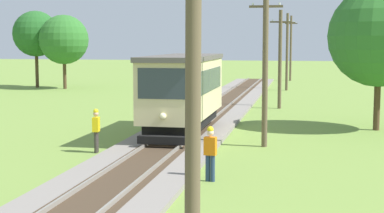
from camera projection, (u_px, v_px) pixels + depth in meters
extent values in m
cube|color=beige|center=(183.00, 88.00, 27.30)|extent=(2.50, 8.00, 2.60)
cube|color=#56514C|center=(183.00, 58.00, 27.14)|extent=(2.60, 8.32, 0.22)
cube|color=black|center=(183.00, 121.00, 27.47)|extent=(2.10, 7.04, 0.44)
cube|color=#2D3842|center=(163.00, 84.00, 23.33)|extent=(2.10, 0.03, 1.25)
cube|color=#2D3842|center=(210.00, 80.00, 27.02)|extent=(0.02, 6.72, 1.04)
sphere|color=#F4EAB2|center=(163.00, 116.00, 23.43)|extent=(0.28, 0.28, 0.28)
cylinder|color=black|center=(190.00, 40.00, 28.61)|extent=(0.05, 1.67, 1.19)
cube|color=black|center=(162.00, 140.00, 23.40)|extent=(2.00, 0.36, 0.32)
cylinder|color=black|center=(173.00, 128.00, 25.29)|extent=(1.54, 0.80, 0.80)
cylinder|color=black|center=(192.00, 115.00, 29.66)|extent=(1.54, 0.80, 0.80)
cylinder|color=brown|center=(193.00, 83.00, 8.68)|extent=(0.24, 0.45, 7.68)
cylinder|color=brown|center=(265.00, 68.00, 24.28)|extent=(0.24, 0.36, 6.71)
cube|color=brown|center=(266.00, 6.00, 23.99)|extent=(1.40, 0.10, 0.10)
cylinder|color=silver|center=(253.00, 4.00, 24.09)|extent=(0.08, 0.08, 0.10)
cylinder|color=silver|center=(279.00, 4.00, 23.88)|extent=(0.08, 0.08, 0.10)
cylinder|color=brown|center=(280.00, 60.00, 38.36)|extent=(0.24, 0.39, 6.53)
cube|color=brown|center=(281.00, 22.00, 38.08)|extent=(1.40, 0.10, 0.10)
cylinder|color=silver|center=(272.00, 20.00, 38.17)|extent=(0.08, 0.08, 0.10)
cylinder|color=silver|center=(289.00, 20.00, 37.96)|extent=(0.08, 0.08, 0.10)
cylinder|color=brown|center=(287.00, 52.00, 52.77)|extent=(0.24, 0.27, 7.01)
cube|color=brown|center=(288.00, 23.00, 52.47)|extent=(1.40, 0.10, 0.10)
cylinder|color=silver|center=(281.00, 21.00, 52.56)|extent=(0.08, 0.08, 0.10)
cylinder|color=silver|center=(294.00, 21.00, 52.35)|extent=(0.08, 0.08, 0.10)
cylinder|color=brown|center=(291.00, 48.00, 65.76)|extent=(0.24, 0.34, 7.37)
cube|color=brown|center=(291.00, 23.00, 65.45)|extent=(1.40, 0.10, 0.10)
cylinder|color=silver|center=(286.00, 23.00, 65.54)|extent=(0.08, 0.08, 0.10)
cylinder|color=silver|center=(296.00, 23.00, 65.33)|extent=(0.08, 0.08, 0.10)
cylinder|color=navy|center=(213.00, 168.00, 18.50)|extent=(0.15, 0.15, 0.86)
cylinder|color=navy|center=(208.00, 168.00, 18.55)|extent=(0.15, 0.15, 0.86)
cube|color=orange|center=(210.00, 146.00, 18.44)|extent=(0.40, 0.28, 0.58)
sphere|color=beige|center=(210.00, 133.00, 18.39)|extent=(0.22, 0.22, 0.22)
sphere|color=yellow|center=(210.00, 130.00, 18.38)|extent=(0.21, 0.21, 0.21)
cylinder|color=#38332D|center=(97.00, 142.00, 23.40)|extent=(0.15, 0.15, 0.86)
cylinder|color=#38332D|center=(96.00, 142.00, 23.24)|extent=(0.15, 0.15, 0.86)
cube|color=yellow|center=(96.00, 124.00, 23.24)|extent=(0.29, 0.41, 0.58)
sphere|color=tan|center=(96.00, 114.00, 23.19)|extent=(0.22, 0.22, 0.22)
sphere|color=yellow|center=(96.00, 111.00, 23.18)|extent=(0.21, 0.21, 0.21)
cylinder|color=#4C3823|center=(377.00, 102.00, 29.15)|extent=(0.32, 0.32, 2.82)
sphere|color=#2D6B28|center=(379.00, 36.00, 28.78)|extent=(5.07, 5.07, 5.07)
cylinder|color=#4C3823|center=(37.00, 69.00, 56.23)|extent=(0.32, 0.32, 3.56)
sphere|color=#235B23|center=(36.00, 34.00, 55.85)|extent=(4.40, 4.40, 4.40)
cylinder|color=#4C3823|center=(65.00, 74.00, 54.67)|extent=(0.32, 0.32, 2.91)
sphere|color=#2D6B28|center=(64.00, 40.00, 54.32)|extent=(4.62, 4.62, 4.62)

